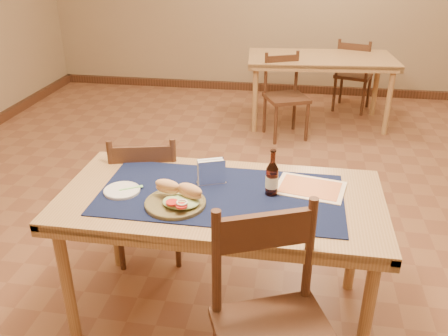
% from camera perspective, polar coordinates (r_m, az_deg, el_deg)
% --- Properties ---
extents(room, '(6.04, 7.04, 2.84)m').
position_cam_1_polar(room, '(2.89, 2.34, 16.05)').
color(room, brown).
rests_on(room, ground).
extents(main_table, '(1.60, 0.80, 0.75)m').
position_cam_1_polar(main_table, '(2.39, -0.39, -4.96)').
color(main_table, '#A37E4D').
rests_on(main_table, ground).
extents(placemat, '(1.20, 0.60, 0.01)m').
position_cam_1_polar(placemat, '(2.35, -0.40, -3.18)').
color(placemat, '#0F1738').
rests_on(placemat, main_table).
extents(baseboard, '(6.00, 7.00, 0.10)m').
position_cam_1_polar(baseboard, '(3.39, 1.93, -7.01)').
color(baseboard, '#462819').
rests_on(baseboard, ground).
extents(back_table, '(1.61, 0.91, 0.75)m').
position_cam_1_polar(back_table, '(5.31, 11.55, 12.14)').
color(back_table, '#A37E4D').
rests_on(back_table, ground).
extents(chair_main_far, '(0.49, 0.49, 0.89)m').
position_cam_1_polar(chair_main_far, '(2.99, -9.16, -3.13)').
color(chair_main_far, '#462819').
rests_on(chair_main_far, ground).
extents(chair_main_near, '(0.60, 0.60, 0.99)m').
position_cam_1_polar(chair_main_near, '(1.98, 6.04, -18.62)').
color(chair_main_near, '#462819').
rests_on(chair_main_near, ground).
extents(chair_back_near, '(0.52, 0.52, 0.85)m').
position_cam_1_polar(chair_back_near, '(4.95, 7.37, 8.74)').
color(chair_back_near, '#462819').
rests_on(chair_back_near, ground).
extents(chair_back_far, '(0.49, 0.49, 0.86)m').
position_cam_1_polar(chair_back_far, '(5.88, 15.30, 10.88)').
color(chair_back_far, '#462819').
rests_on(chair_back_far, ground).
extents(sandwich_plate, '(0.29, 0.29, 0.11)m').
position_cam_1_polar(sandwich_plate, '(2.25, -5.64, -3.79)').
color(sandwich_plate, brown).
rests_on(sandwich_plate, placemat).
extents(side_plate, '(0.18, 0.18, 0.02)m').
position_cam_1_polar(side_plate, '(2.42, -12.18, -2.63)').
color(side_plate, silver).
rests_on(side_plate, placemat).
extents(fork, '(0.11, 0.07, 0.00)m').
position_cam_1_polar(fork, '(2.42, -10.89, -2.35)').
color(fork, '#83DE7A').
rests_on(fork, side_plate).
extents(beer_bottle, '(0.06, 0.06, 0.24)m').
position_cam_1_polar(beer_bottle, '(2.32, 5.79, -1.23)').
color(beer_bottle, '#41160B').
rests_on(beer_bottle, placemat).
extents(napkin_holder, '(0.16, 0.11, 0.13)m').
position_cam_1_polar(napkin_holder, '(2.42, -1.54, -0.52)').
color(napkin_holder, white).
rests_on(napkin_holder, placemat).
extents(menu_card, '(0.38, 0.31, 0.01)m').
position_cam_1_polar(menu_card, '(2.44, 10.32, -2.34)').
color(menu_card, beige).
rests_on(menu_card, placemat).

